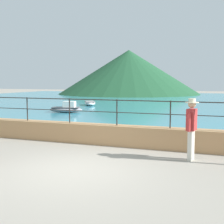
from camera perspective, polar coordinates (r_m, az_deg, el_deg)
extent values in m
plane|color=gray|center=(7.94, -7.00, -10.61)|extent=(120.00, 120.00, 0.00)
cube|color=tan|center=(10.73, 0.91, -4.32)|extent=(20.00, 0.56, 0.70)
cylinder|color=#282623|center=(12.34, -15.41, 0.56)|extent=(0.04, 0.04, 0.90)
cylinder|color=#282623|center=(11.36, -7.86, 0.28)|extent=(0.04, 0.04, 0.90)
cylinder|color=#282623|center=(10.61, 0.91, -0.06)|extent=(0.04, 0.04, 0.90)
cylinder|color=#282623|center=(10.15, 10.75, -0.44)|extent=(0.04, 0.04, 0.90)
cylinder|color=#282623|center=(10.58, 0.92, 2.20)|extent=(18.40, 0.04, 0.04)
cylinder|color=#282623|center=(10.61, 0.91, -0.06)|extent=(18.40, 0.03, 0.03)
cube|color=teal|center=(32.85, 14.27, 1.83)|extent=(64.00, 44.32, 0.06)
cone|color=#1E4C2D|center=(50.57, 3.11, 7.37)|extent=(22.99, 22.99, 7.14)
cylinder|color=beige|center=(9.06, 14.55, -5.89)|extent=(0.15, 0.15, 0.86)
cylinder|color=beige|center=(8.89, 14.23, -6.11)|extent=(0.15, 0.15, 0.86)
cube|color=#B22D2D|center=(8.85, 14.51, -1.37)|extent=(0.28, 0.39, 0.60)
cylinder|color=#B22D2D|center=(9.09, 14.92, -1.45)|extent=(0.09, 0.09, 0.52)
cylinder|color=#B22D2D|center=(8.63, 14.07, -1.81)|extent=(0.09, 0.09, 0.52)
sphere|color=tan|center=(8.81, 14.58, 1.40)|extent=(0.22, 0.22, 0.22)
cylinder|color=beige|center=(8.81, 14.59, 1.72)|extent=(0.38, 0.38, 0.02)
cylinder|color=beige|center=(8.80, 14.60, 2.11)|extent=(0.20, 0.20, 0.10)
ellipsoid|color=gray|center=(21.38, -8.53, 0.42)|extent=(2.45, 1.40, 0.36)
cube|color=#4D4D51|center=(21.37, -8.53, 0.83)|extent=(1.97, 1.17, 0.06)
cube|color=silver|center=(21.28, -7.90, 1.44)|extent=(0.92, 0.80, 0.40)
ellipsoid|color=white|center=(27.17, -4.12, 1.63)|extent=(1.95, 2.44, 0.36)
cube|color=gray|center=(27.16, -4.12, 1.94)|extent=(1.60, 1.97, 0.06)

